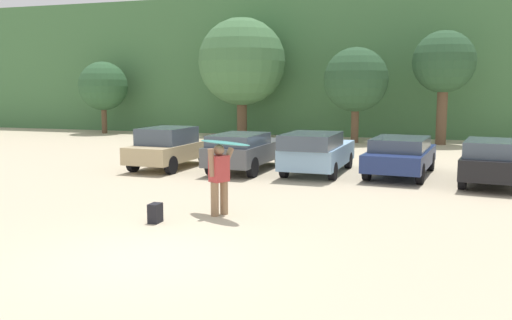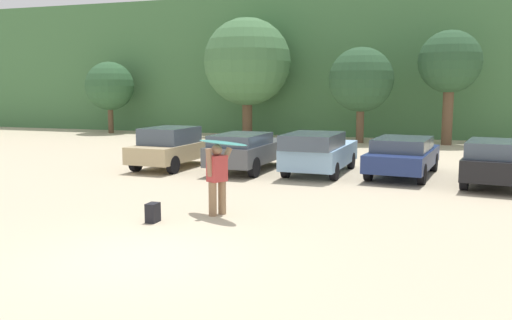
% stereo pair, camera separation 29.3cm
% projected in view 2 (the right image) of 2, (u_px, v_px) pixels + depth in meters
% --- Properties ---
extents(ground_plane, '(120.00, 120.00, 0.00)m').
position_uv_depth(ground_plane, '(144.00, 257.00, 10.11)').
color(ground_plane, '#C1B293').
extents(hillside_ridge, '(108.00, 12.00, 8.94)m').
position_uv_depth(hillside_ridge, '(368.00, 68.00, 38.99)').
color(hillside_ridge, '#427042').
rests_on(hillside_ridge, ground_plane).
extents(tree_far_left, '(3.23, 3.23, 4.77)m').
position_uv_depth(tree_far_left, '(110.00, 86.00, 36.56)').
color(tree_far_left, brown).
rests_on(tree_far_left, ground_plane).
extents(tree_ridge_back, '(5.29, 5.29, 7.26)m').
position_uv_depth(tree_ridge_back, '(247.00, 62.00, 33.14)').
color(tree_ridge_back, brown).
rests_on(tree_ridge_back, ground_plane).
extents(tree_left, '(3.57, 3.57, 5.29)m').
position_uv_depth(tree_left, '(361.00, 80.00, 30.16)').
color(tree_left, brown).
rests_on(tree_left, ground_plane).
extents(tree_right, '(3.31, 3.31, 6.09)m').
position_uv_depth(tree_right, '(450.00, 63.00, 28.94)').
color(tree_right, brown).
rests_on(tree_right, ground_plane).
extents(parked_car_tan, '(1.96, 4.20, 1.58)m').
position_uv_depth(parked_car_tan, '(172.00, 147.00, 21.07)').
color(parked_car_tan, tan).
rests_on(parked_car_tan, ground_plane).
extents(parked_car_dark_gray, '(1.96, 4.77, 1.44)m').
position_uv_depth(parked_car_dark_gray, '(248.00, 150.00, 20.34)').
color(parked_car_dark_gray, '#4C4F54').
rests_on(parked_car_dark_gray, ground_plane).
extents(parked_car_sky_blue, '(2.05, 4.63, 1.53)m').
position_uv_depth(parked_car_sky_blue, '(318.00, 151.00, 19.56)').
color(parked_car_sky_blue, '#84ADD1').
rests_on(parked_car_sky_blue, ground_plane).
extents(parked_car_navy, '(2.39, 4.81, 1.36)m').
position_uv_depth(parked_car_navy, '(403.00, 155.00, 19.13)').
color(parked_car_navy, navy).
rests_on(parked_car_navy, ground_plane).
extents(parked_car_black, '(2.44, 4.53, 1.48)m').
position_uv_depth(parked_car_black, '(497.00, 161.00, 17.25)').
color(parked_car_black, black).
rests_on(parked_car_black, ground_plane).
extents(person_adult, '(0.52, 0.77, 1.74)m').
position_uv_depth(person_adult, '(217.00, 175.00, 13.27)').
color(person_adult, '#8C6B4C').
rests_on(person_adult, ground_plane).
extents(surfboard_teal, '(1.78, 1.32, 0.10)m').
position_uv_depth(surfboard_teal, '(222.00, 143.00, 13.15)').
color(surfboard_teal, teal).
extents(backpack_dropped, '(0.24, 0.34, 0.45)m').
position_uv_depth(backpack_dropped, '(153.00, 213.00, 12.66)').
color(backpack_dropped, black).
rests_on(backpack_dropped, ground_plane).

